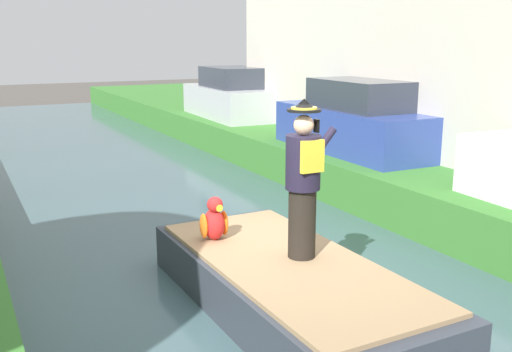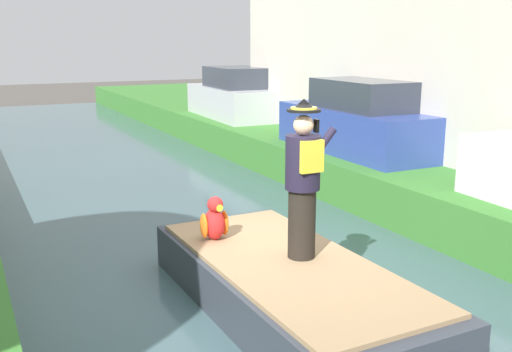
# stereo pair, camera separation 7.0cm
# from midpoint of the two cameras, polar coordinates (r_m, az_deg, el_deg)

# --- Properties ---
(ground_plane) EXTENTS (80.00, 80.00, 0.00)m
(ground_plane) POSITION_cam_midpoint_polar(r_m,az_deg,el_deg) (7.66, 1.02, -11.62)
(ground_plane) COLOR #4C4742
(canal_water) EXTENTS (5.95, 48.00, 0.10)m
(canal_water) POSITION_cam_midpoint_polar(r_m,az_deg,el_deg) (7.64, 1.02, -11.28)
(canal_water) COLOR #3D565B
(canal_water) RESTS_ON ground
(boat) EXTENTS (1.85, 4.22, 0.61)m
(boat) POSITION_cam_midpoint_polar(r_m,az_deg,el_deg) (6.99, 3.50, -10.55)
(boat) COLOR #333842
(boat) RESTS_ON canal_water
(person_pirate) EXTENTS (0.61, 0.42, 1.85)m
(person_pirate) POSITION_cam_midpoint_polar(r_m,az_deg,el_deg) (6.74, 4.86, -0.39)
(person_pirate) COLOR black
(person_pirate) RESTS_ON boat
(parrot_plush) EXTENTS (0.36, 0.35, 0.57)m
(parrot_plush) POSITION_cam_midpoint_polar(r_m,az_deg,el_deg) (7.51, -3.76, -4.35)
(parrot_plush) COLOR red
(parrot_plush) RESTS_ON boat
(parked_car_blue) EXTENTS (1.77, 4.03, 1.50)m
(parked_car_blue) POSITION_cam_midpoint_polar(r_m,az_deg,el_deg) (12.61, 10.25, 5.21)
(parked_car_blue) COLOR #2D4293
(parked_car_blue) RESTS_ON grass_bank_far
(parked_car_silver) EXTENTS (1.87, 4.07, 1.50)m
(parked_car_silver) POSITION_cam_midpoint_polar(r_m,az_deg,el_deg) (17.98, -1.88, 7.70)
(parked_car_silver) COLOR #B7B7BC
(parked_car_silver) RESTS_ON grass_bank_far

